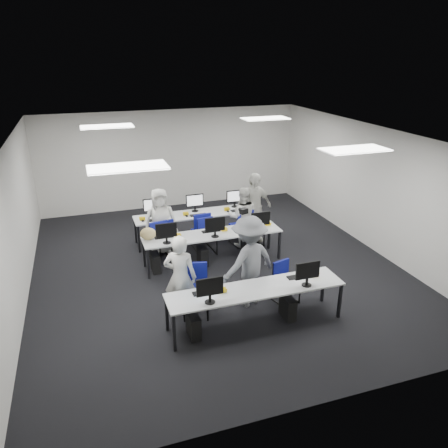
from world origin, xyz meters
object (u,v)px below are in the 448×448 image
object	(u,v)px
chair_3	(205,241)
chair_5	(157,244)
student_2	(160,221)
desk_mid	(213,236)
student_3	(253,208)
chair_1	(285,290)
chair_2	(167,246)
chair_6	(202,238)
chair_4	(253,236)
student_1	(243,217)
chair_7	(241,233)
photographer	(249,261)
desk_front	(256,291)
chair_0	(196,299)
student_0	(180,277)

from	to	relation	value
chair_3	chair_5	bearing A→B (deg)	167.07
chair_5	student_2	world-z (taller)	student_2
desk_mid	student_3	bearing A→B (deg)	32.84
student_2	chair_1	bearing A→B (deg)	-59.33
chair_2	chair_6	world-z (taller)	chair_6
chair_4	student_1	world-z (taller)	student_1
chair_2	chair_7	distance (m)	1.94
chair_2	photographer	xyz separation A→B (m)	(1.08, -2.57, 0.63)
chair_6	student_2	world-z (taller)	student_2
chair_3	chair_6	xyz separation A→B (m)	(-0.01, 0.25, -0.02)
chair_7	student_1	world-z (taller)	student_1
photographer	chair_1	bearing A→B (deg)	147.78
chair_4	photographer	size ratio (longest dim) A/B	0.46
chair_4	student_2	distance (m)	2.37
chair_4	desk_front	bearing A→B (deg)	-131.24
chair_0	photographer	xyz separation A→B (m)	(1.07, 0.04, 0.60)
chair_5	student_3	world-z (taller)	student_3
desk_front	chair_5	bearing A→B (deg)	108.99
chair_0	student_2	distance (m)	2.92
chair_2	student_0	xyz separation A→B (m)	(-0.26, -2.62, 0.55)
desk_front	student_0	xyz separation A→B (m)	(-1.21, 0.65, 0.14)
desk_mid	student_1	xyz separation A→B (m)	(1.00, 0.70, 0.09)
photographer	student_2	bearing A→B (deg)	-85.82
desk_front	student_0	bearing A→B (deg)	151.62
chair_2	chair_5	xyz separation A→B (m)	(-0.22, 0.11, 0.03)
desk_front	student_2	world-z (taller)	student_2
chair_0	student_1	size ratio (longest dim) A/B	0.63
chair_1	chair_2	size ratio (longest dim) A/B	0.95
chair_0	chair_2	world-z (taller)	chair_0
student_2	chair_6	bearing A→B (deg)	-6.15
desk_front	chair_5	size ratio (longest dim) A/B	3.37
student_2	chair_7	bearing A→B (deg)	-5.77
chair_6	photographer	distance (m)	2.83
chair_2	chair_7	world-z (taller)	chair_7
chair_3	photographer	xyz separation A→B (m)	(0.15, -2.50, 0.61)
desk_mid	chair_5	bearing A→B (deg)	146.12
student_0	chair_7	bearing A→B (deg)	-104.30
desk_front	chair_5	world-z (taller)	chair_5
chair_7	student_0	world-z (taller)	student_0
chair_2	chair_0	bearing A→B (deg)	-85.46
student_0	chair_4	bearing A→B (deg)	-109.27
desk_mid	chair_3	world-z (taller)	chair_3
student_0	photographer	xyz separation A→B (m)	(1.34, 0.05, 0.09)
chair_4	chair_5	xyz separation A→B (m)	(-2.41, 0.18, 0.04)
chair_5	student_2	size ratio (longest dim) A/B	0.59
chair_5	chair_6	bearing A→B (deg)	-5.96
desk_mid	chair_2	distance (m)	1.23
desk_front	chair_5	xyz separation A→B (m)	(-1.16, 3.38, -0.38)
chair_2	chair_3	distance (m)	0.94
chair_0	chair_6	bearing A→B (deg)	86.38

